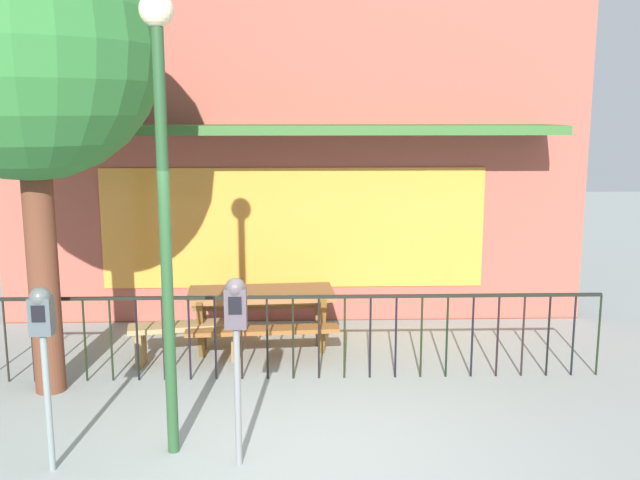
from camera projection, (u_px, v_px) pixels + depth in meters
name	position (u px, v px, depth m)	size (l,w,h in m)	color
ground	(292.00, 458.00, 6.24)	(40.00, 40.00, 0.00)	gray
pub_storefront	(293.00, 154.00, 10.08)	(8.26, 1.50, 4.76)	brown
patio_fence_front	(293.00, 322.00, 7.97)	(6.96, 0.04, 0.97)	black
picnic_table_left	(261.00, 304.00, 8.91)	(1.89, 1.49, 0.79)	brown
patio_bench	(188.00, 334.00, 8.55)	(1.44, 0.58, 0.48)	#A07E4E
parking_meter_near	(236.00, 322.00, 5.91)	(0.18, 0.17, 1.64)	slate
parking_meter_far	(43.00, 330.00, 5.82)	(0.18, 0.17, 1.59)	slate
street_tree	(27.00, 50.00, 7.10)	(2.67, 2.67, 4.95)	brown
street_lamp	(162.00, 163.00, 5.91)	(0.28, 0.28, 3.92)	#244927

